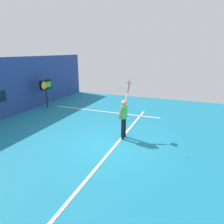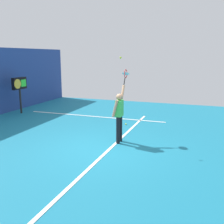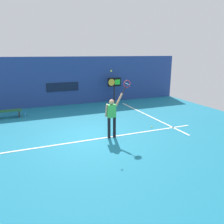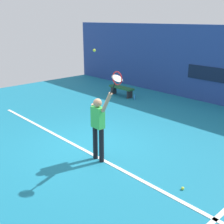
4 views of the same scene
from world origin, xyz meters
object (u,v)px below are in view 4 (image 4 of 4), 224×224
object	(u,v)px
tennis_ball	(94,50)
water_bottle	(134,97)
tennis_player	(98,124)
tennis_racket	(117,79)
spare_ball	(183,188)
court_bench	(121,89)

from	to	relation	value
tennis_ball	water_bottle	distance (m)	6.67
tennis_player	tennis_racket	size ratio (longest dim) A/B	3.18
water_bottle	spare_ball	world-z (taller)	water_bottle
tennis_racket	court_bench	bearing A→B (deg)	134.38
tennis_ball	court_bench	size ratio (longest dim) A/B	0.05
tennis_ball	water_bottle	size ratio (longest dim) A/B	0.28
tennis_player	water_bottle	distance (m)	6.13
tennis_racket	tennis_ball	bearing A→B (deg)	-176.38
tennis_player	spare_ball	size ratio (longest dim) A/B	28.50
tennis_racket	tennis_ball	size ratio (longest dim) A/B	8.97
tennis_racket	tennis_ball	xyz separation A→B (m)	(-0.72, -0.05, 0.59)
tennis_player	court_bench	distance (m)	6.62
tennis_racket	court_bench	world-z (taller)	tennis_racket
tennis_ball	court_bench	bearing A→B (deg)	129.62
tennis_racket	spare_ball	size ratio (longest dim) A/B	8.97
tennis_ball	spare_ball	distance (m)	3.72
tennis_racket	water_bottle	bearing A→B (deg)	128.93
water_bottle	spare_ball	xyz separation A→B (m)	(5.70, -4.57, -0.09)
tennis_racket	water_bottle	size ratio (longest dim) A/B	2.54
spare_ball	court_bench	bearing A→B (deg)	145.11
tennis_ball	tennis_racket	bearing A→B (deg)	3.62
tennis_ball	spare_ball	xyz separation A→B (m)	(2.36, 0.50, -2.83)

